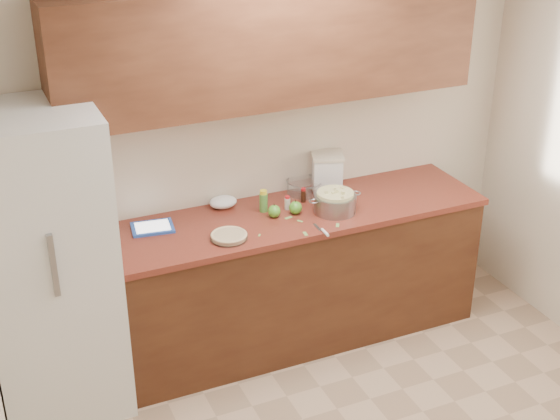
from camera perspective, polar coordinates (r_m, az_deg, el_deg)
name	(u,v)px	position (r m, az deg, el deg)	size (l,w,h in m)	color
room_shell	(417,272)	(3.54, 9.96, -4.46)	(3.60, 3.60, 3.60)	tan
counter_run	(282,278)	(5.07, 0.15, -4.98)	(2.64, 0.68, 0.92)	#4D2815
upper_cabinets	(272,45)	(4.63, -0.62, 11.98)	(2.60, 0.34, 0.70)	brown
fridge	(47,267)	(4.51, -16.66, -3.99)	(0.70, 0.70, 1.80)	silver
pie	(229,236)	(4.56, -3.75, -1.92)	(0.22, 0.22, 0.04)	silver
colander	(335,202)	(4.87, 4.05, 0.57)	(0.36, 0.27, 0.13)	gray
flour_canister	(327,171)	(5.16, 3.45, 2.84)	(0.26, 0.26, 0.25)	white
tablet	(153,228)	(4.74, -9.31, -1.27)	(0.27, 0.22, 0.02)	#244DAD
paring_knife	(324,232)	(4.64, 3.23, -1.59)	(0.03, 0.19, 0.02)	gray
lemon_bottle	(263,201)	(4.87, -1.22, 0.65)	(0.05, 0.05, 0.14)	#4C8C38
cinnamon_shaker	(287,203)	(4.90, 0.55, 0.53)	(0.04, 0.04, 0.09)	beige
vanilla_bottle	(303,195)	(5.00, 1.72, 1.09)	(0.03, 0.03, 0.09)	black
mixing_bowl	(304,186)	(5.13, 1.79, 1.77)	(0.24, 0.24, 0.09)	silver
paper_towel	(223,202)	(4.94, -4.19, 0.59)	(0.18, 0.14, 0.07)	white
apple_left	(274,211)	(4.80, -0.43, -0.10)	(0.08, 0.08, 0.09)	#4D9A29
apple_center	(296,208)	(4.85, 1.15, 0.17)	(0.08, 0.08, 0.09)	#4D9A29
peel_a	(300,221)	(4.77, 1.47, -0.81)	(0.04, 0.02, 0.00)	#7DB156
peel_b	(305,234)	(4.62, 1.87, -1.75)	(0.05, 0.02, 0.00)	#7DB156
peel_c	(327,218)	(4.81, 3.49, -0.59)	(0.04, 0.02, 0.00)	#7DB156
peel_d	(338,225)	(4.73, 4.23, -1.12)	(0.05, 0.02, 0.00)	#7DB156
peel_e	(289,218)	(4.81, 0.63, -0.57)	(0.05, 0.02, 0.00)	#7DB156
peel_f	(259,235)	(4.60, -1.52, -1.86)	(0.03, 0.01, 0.00)	#7DB156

